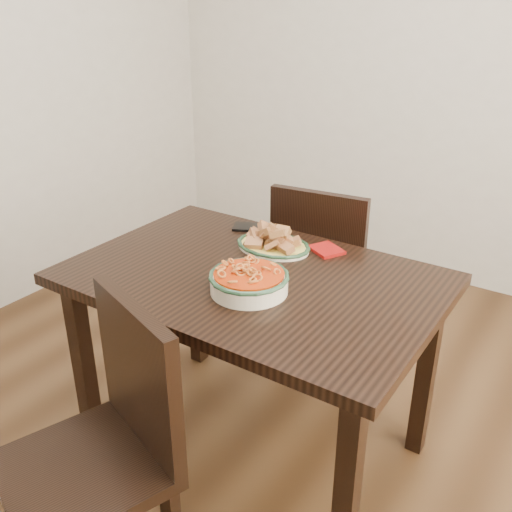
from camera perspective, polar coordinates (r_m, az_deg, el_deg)
The scene contains 9 objects.
floor at distance 2.45m, azimuth 0.35°, elevation -16.56°, with size 3.50×3.50×0.00m, color #392312.
wall_back at distance 3.45m, azimuth 17.52°, elevation 18.43°, with size 3.50×0.10×2.60m, color beige.
dining_table at distance 1.99m, azimuth -0.32°, elevation -4.22°, with size 1.25×0.83×0.75m.
chair_far at distance 2.57m, azimuth 6.81°, elevation -1.23°, with size 0.47×0.47×0.89m.
chair_near at distance 1.71m, azimuth -14.50°, elevation -17.27°, with size 0.54×0.54×0.89m.
fish_plate at distance 2.12m, azimuth 1.75°, elevation 1.84°, with size 0.28×0.22×0.11m.
noodle_bowl at distance 1.82m, azimuth -0.70°, elevation -2.34°, with size 0.26×0.26×0.08m.
smartphone at distance 2.32m, azimuth -0.28°, elevation 2.88°, with size 0.16×0.09×0.01m, color black.
napkin at distance 2.13m, azimuth 7.05°, elevation 0.62°, with size 0.12×0.10×0.01m, color maroon.
Camera 1 is at (1.01, -1.54, 1.63)m, focal length 40.00 mm.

